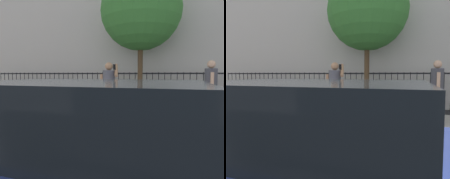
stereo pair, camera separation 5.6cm
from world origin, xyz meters
The scene contains 7 objects.
ground_plane centered at (0.00, 0.00, 0.00)m, with size 60.00×60.00×0.00m, color black.
sidewalk centered at (0.00, 2.20, 0.07)m, with size 28.00×4.40×0.15m, color gray.
iron_fence centered at (0.00, 5.90, 1.02)m, with size 12.03×0.04×1.60m.
parked_hatchback centered at (2.49, -1.63, 0.70)m, with size 4.27×1.99×1.45m.
pedestrian_on_phone centered at (1.32, 2.17, 1.13)m, with size 0.71×0.51×1.69m.
pedestrian_walking centered at (4.07, 3.12, 1.16)m, with size 0.35×0.49×1.75m.
street_tree_mid centered at (1.73, 5.24, 4.09)m, with size 3.25×3.25×5.72m.
Camera 1 is at (3.09, -3.37, 1.51)m, focal length 33.76 mm.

